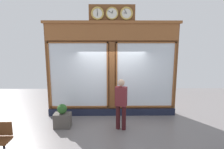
# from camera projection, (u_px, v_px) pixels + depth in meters

# --- Properties ---
(shop_facade) EXTENTS (5.05, 0.42, 4.17)m
(shop_facade) POSITION_uv_depth(u_px,v_px,m) (112.00, 69.00, 7.20)
(shop_facade) COLOR brown
(shop_facade) RESTS_ON ground_plane
(pedestrian) EXTENTS (0.41, 0.32, 1.69)m
(pedestrian) POSITION_uv_depth(u_px,v_px,m) (121.00, 102.00, 6.09)
(pedestrian) COLOR #3A1316
(pedestrian) RESTS_ON ground_plane
(planter_box) EXTENTS (0.56, 0.36, 0.49)m
(planter_box) POSITION_uv_depth(u_px,v_px,m) (63.00, 120.00, 6.34)
(planter_box) COLOR #4C4742
(planter_box) RESTS_ON ground_plane
(planter_shrub) EXTENTS (0.32, 0.32, 0.32)m
(planter_shrub) POSITION_uv_depth(u_px,v_px,m) (62.00, 109.00, 6.27)
(planter_shrub) COLOR #285623
(planter_shrub) RESTS_ON planter_box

